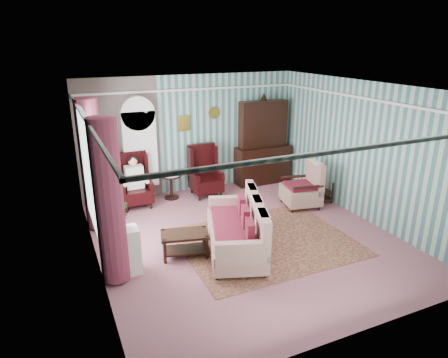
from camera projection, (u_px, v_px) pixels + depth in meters
name	position (u px, v px, depth m)	size (l,w,h in m)	color
floor	(245.00, 238.00, 7.82)	(6.00, 6.00, 0.00)	#945665
room_shell	(212.00, 139.00, 7.07)	(5.53, 6.02, 2.91)	#3A6A67
bookcase	(140.00, 155.00, 9.38)	(0.80, 0.28, 2.24)	silver
dresser_hutch	(263.00, 140.00, 10.51)	(1.50, 0.56, 2.36)	black
wingback_left	(135.00, 181.00, 9.11)	(0.76, 0.80, 1.25)	black
wingback_right	(206.00, 171.00, 9.78)	(0.76, 0.80, 1.25)	black
seated_woman	(135.00, 182.00, 9.12)	(0.44, 0.40, 1.18)	white
round_side_table	(171.00, 187.00, 9.69)	(0.50, 0.50, 0.60)	black
nest_table	(321.00, 192.00, 9.46)	(0.45, 0.38, 0.54)	black
plant_stand	(123.00, 252.00, 6.51)	(0.55, 0.35, 0.80)	silver
rug	(266.00, 241.00, 7.68)	(3.20, 2.60, 0.01)	#53231B
sofa	(235.00, 227.00, 7.18)	(2.08, 1.01, 0.98)	#BEB493
floral_armchair	(301.00, 188.00, 9.19)	(0.87, 0.73, 0.87)	beige
coffee_table	(185.00, 244.00, 7.11)	(0.84, 0.49, 0.45)	black
potted_plant_a	(116.00, 222.00, 6.17)	(0.37, 0.32, 0.41)	#1D4A17
potted_plant_b	(121.00, 214.00, 6.43)	(0.24, 0.20, 0.44)	#19511A
potted_plant_c	(115.00, 218.00, 6.38)	(0.20, 0.20, 0.36)	#1E581B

